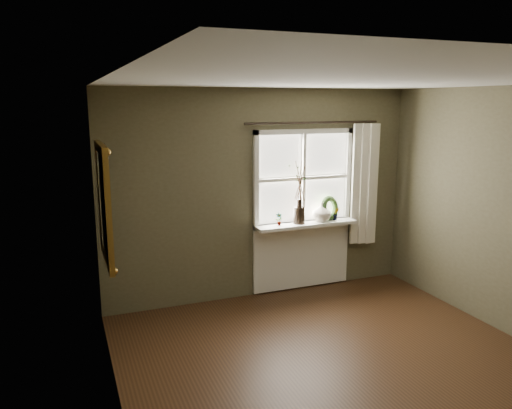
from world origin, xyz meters
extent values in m
plane|color=#372011|center=(0.00, 0.00, 0.00)|extent=(4.50, 4.50, 0.00)
plane|color=silver|center=(0.00, 0.00, 2.60)|extent=(4.50, 4.50, 0.00)
cube|color=brown|center=(0.00, 2.30, 1.30)|extent=(4.00, 0.10, 2.60)
cube|color=brown|center=(-2.05, 0.00, 1.30)|extent=(0.10, 4.50, 2.60)
cube|color=white|center=(0.55, 2.22, 0.89)|extent=(1.36, 0.06, 0.06)
cube|color=white|center=(0.55, 2.22, 2.07)|extent=(1.36, 0.06, 0.06)
cube|color=white|center=(-0.10, 2.22, 1.48)|extent=(0.06, 0.06, 1.24)
cube|color=white|center=(1.20, 2.22, 1.48)|extent=(0.06, 0.06, 1.24)
cube|color=white|center=(0.55, 2.22, 1.48)|extent=(1.24, 0.05, 0.04)
cube|color=white|center=(0.55, 2.22, 1.48)|extent=(0.04, 0.05, 1.12)
cube|color=white|center=(0.23, 2.25, 1.77)|extent=(0.59, 0.01, 0.53)
cube|color=white|center=(0.88, 2.25, 1.77)|extent=(0.59, 0.01, 0.53)
cube|color=white|center=(0.23, 2.25, 1.19)|extent=(0.59, 0.01, 0.53)
cube|color=white|center=(0.88, 2.25, 1.19)|extent=(0.59, 0.01, 0.53)
cube|color=white|center=(0.55, 2.12, 0.90)|extent=(1.36, 0.26, 0.04)
cube|color=white|center=(0.55, 2.23, 0.46)|extent=(1.36, 0.04, 0.88)
cylinder|color=black|center=(0.45, 2.12, 1.03)|extent=(0.19, 0.19, 0.21)
imported|color=silver|center=(0.77, 2.12, 1.04)|extent=(0.25, 0.25, 0.25)
torus|color=#2B451F|center=(0.91, 2.16, 1.04)|extent=(0.36, 0.27, 0.33)
imported|color=#2B451F|center=(0.17, 2.12, 1.00)|extent=(0.09, 0.07, 0.16)
imported|color=#2B451F|center=(0.98, 2.12, 1.00)|extent=(0.11, 0.10, 0.17)
cube|color=beige|center=(1.39, 2.13, 1.37)|extent=(0.36, 0.12, 1.59)
cylinder|color=black|center=(0.65, 2.17, 2.18)|extent=(1.84, 0.03, 0.03)
cube|color=white|center=(-1.97, 1.42, 1.49)|extent=(0.02, 0.79, 0.98)
cube|color=olive|center=(-1.96, 1.42, 2.02)|extent=(0.05, 0.96, 0.08)
cube|color=olive|center=(-1.96, 1.42, 0.96)|extent=(0.05, 0.96, 0.08)
cube|color=olive|center=(-1.96, 0.99, 1.49)|extent=(0.05, 0.08, 0.98)
cube|color=olive|center=(-1.96, 1.86, 1.49)|extent=(0.05, 0.08, 0.98)
sphere|color=silver|center=(-1.91, 1.39, 1.96)|extent=(0.04, 0.04, 0.04)
sphere|color=silver|center=(-1.91, 1.42, 1.92)|extent=(0.04, 0.04, 0.04)
sphere|color=silver|center=(-1.91, 1.45, 1.97)|extent=(0.04, 0.04, 0.04)
camera|label=1|loc=(-2.31, -3.39, 2.43)|focal=35.00mm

